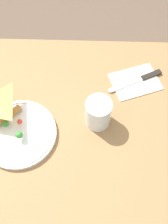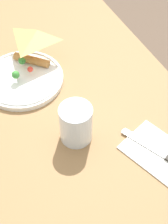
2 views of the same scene
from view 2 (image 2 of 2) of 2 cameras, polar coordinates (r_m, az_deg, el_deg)
The scene contains 6 objects.
ground_plane at distance 1.71m, azimuth -5.39°, elevation -11.28°, with size 6.00×6.00×0.00m, color brown.
dining_table at distance 1.18m, azimuth -7.71°, elevation 4.09°, with size 1.27×0.71×0.77m.
plate_pizza at distance 1.04m, azimuth -10.08°, elevation 5.80°, with size 0.24×0.24×0.05m.
milk_glass at distance 0.86m, azimuth -1.45°, elevation -2.13°, with size 0.08×0.08×0.11m.
napkin_folded at distance 0.89m, azimuth 12.10°, elevation -6.54°, with size 0.20×0.17×0.00m.
butter_knife at distance 0.88m, azimuth 12.77°, elevation -6.74°, with size 0.20×0.11×0.01m.
Camera 2 is at (-0.80, 0.21, 1.50)m, focal length 55.00 mm.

